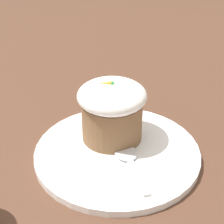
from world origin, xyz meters
The scene contains 4 objects.
ground_plane centered at (0.00, 0.00, 0.00)m, with size 4.00×4.00×0.00m, color #513323.
dessert_plate centered at (0.00, 0.00, 0.01)m, with size 0.25×0.25×0.01m.
carrot_cake centered at (0.01, -0.03, 0.06)m, with size 0.11×0.11×0.10m.
spoon centered at (-0.02, 0.02, 0.01)m, with size 0.06×0.11×0.01m.
Camera 1 is at (-0.04, 0.45, 0.36)m, focal length 60.00 mm.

